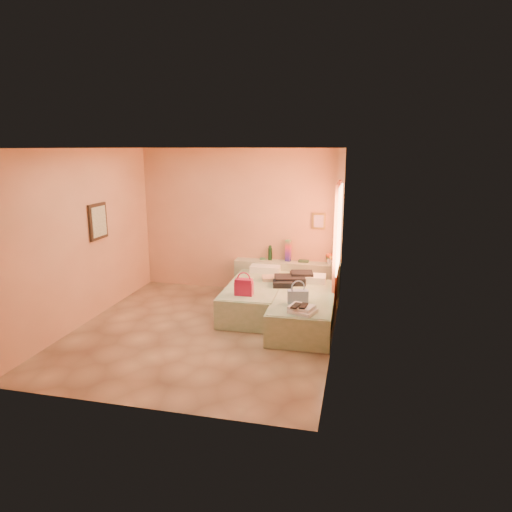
{
  "coord_description": "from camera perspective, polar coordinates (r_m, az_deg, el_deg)",
  "views": [
    {
      "loc": [
        2.31,
        -6.37,
        2.82
      ],
      "look_at": [
        0.65,
        0.85,
        1.04
      ],
      "focal_mm": 32.0,
      "sensor_mm": 36.0,
      "label": 1
    }
  ],
  "objects": [
    {
      "name": "headboard_ledge",
      "position": [
        8.93,
        3.87,
        -2.75
      ],
      "size": [
        2.05,
        0.3,
        0.65
      ],
      "primitive_type": "cube",
      "color": "#A3B090",
      "rests_on": "ground"
    },
    {
      "name": "towel_stack",
      "position": [
        6.6,
        5.86,
        -6.67
      ],
      "size": [
        0.43,
        0.4,
        0.1
      ],
      "primitive_type": "cube",
      "rotation": [
        0.0,
        0.0,
        -0.35
      ],
      "color": "silver",
      "rests_on": "bed_right"
    },
    {
      "name": "bed_left",
      "position": [
        8.03,
        0.0,
        -5.14
      ],
      "size": [
        0.94,
        2.02,
        0.5
      ],
      "primitive_type": "cube",
      "rotation": [
        0.0,
        0.0,
        0.02
      ],
      "color": "#AABD98",
      "rests_on": "ground"
    },
    {
      "name": "khaki_garment",
      "position": [
        8.16,
        2.09,
        -2.78
      ],
      "size": [
        0.44,
        0.38,
        0.06
      ],
      "primitive_type": "cube",
      "rotation": [
        0.0,
        0.0,
        0.27
      ],
      "color": "tan",
      "rests_on": "bed_left"
    },
    {
      "name": "room_walls",
      "position": [
        7.32,
        -3.88,
        5.38
      ],
      "size": [
        4.02,
        4.51,
        2.81
      ],
      "color": "tan",
      "rests_on": "ground"
    },
    {
      "name": "flower_vase",
      "position": [
        8.78,
        9.25,
        -0.17
      ],
      "size": [
        0.2,
        0.2,
        0.24
      ],
      "primitive_type": "cube",
      "rotation": [
        0.0,
        0.0,
        -0.11
      ],
      "color": "silver",
      "rests_on": "headboard_ledge"
    },
    {
      "name": "magenta_handbag",
      "position": [
        7.31,
        -1.52,
        -3.87
      ],
      "size": [
        0.29,
        0.17,
        0.27
      ],
      "primitive_type": "cube",
      "rotation": [
        0.0,
        0.0,
        0.03
      ],
      "color": "#B4163D",
      "rests_on": "bed_left"
    },
    {
      "name": "clothes_pile",
      "position": [
        7.94,
        4.58,
        -2.88
      ],
      "size": [
        0.69,
        0.69,
        0.17
      ],
      "primitive_type": "cube",
      "rotation": [
        0.0,
        0.0,
        0.27
      ],
      "color": "black",
      "rests_on": "bed_right"
    },
    {
      "name": "bed_right",
      "position": [
        7.44,
        5.98,
        -6.78
      ],
      "size": [
        0.94,
        2.02,
        0.5
      ],
      "primitive_type": "cube",
      "rotation": [
        0.0,
        0.0,
        0.02
      ],
      "color": "#AABD98",
      "rests_on": "ground"
    },
    {
      "name": "blue_handbag",
      "position": [
        6.98,
        5.25,
        -5.07
      ],
      "size": [
        0.34,
        0.2,
        0.2
      ],
      "primitive_type": "cube",
      "rotation": [
        0.0,
        0.0,
        0.23
      ],
      "color": "#3F6298",
      "rests_on": "bed_right"
    },
    {
      "name": "sandal_pair",
      "position": [
        6.55,
        5.47,
        -6.24
      ],
      "size": [
        0.22,
        0.26,
        0.02
      ],
      "primitive_type": "cube",
      "rotation": [
        0.0,
        0.0,
        -0.21
      ],
      "color": "black",
      "rests_on": "towel_stack"
    },
    {
      "name": "rainbow_box",
      "position": [
        8.85,
        4.05,
        0.69
      ],
      "size": [
        0.11,
        0.11,
        0.42
      ],
      "primitive_type": "cube",
      "rotation": [
        0.0,
        0.0,
        -0.22
      ],
      "color": "#B4163D",
      "rests_on": "headboard_ledge"
    },
    {
      "name": "green_book",
      "position": [
        8.85,
        5.96,
        -0.64
      ],
      "size": [
        0.2,
        0.14,
        0.03
      ],
      "primitive_type": "cube",
      "rotation": [
        0.0,
        0.0,
        0.0
      ],
      "color": "#2A4E33",
      "rests_on": "headboard_ledge"
    },
    {
      "name": "ground",
      "position": [
        7.34,
        -6.5,
        -9.18
      ],
      "size": [
        4.5,
        4.5,
        0.0
      ],
      "primitive_type": "plane",
      "color": "#A08660",
      "rests_on": "ground"
    },
    {
      "name": "water_bottle",
      "position": [
        8.93,
        1.77,
        0.37
      ],
      "size": [
        0.09,
        0.09,
        0.28
      ],
      "primitive_type": "cylinder",
      "rotation": [
        0.0,
        0.0,
        0.14
      ],
      "color": "#163D27",
      "rests_on": "headboard_ledge"
    },
    {
      "name": "small_dish",
      "position": [
        9.0,
        0.83,
        -0.35
      ],
      "size": [
        0.14,
        0.14,
        0.03
      ],
      "primitive_type": "cylinder",
      "rotation": [
        0.0,
        0.0,
        -0.23
      ],
      "color": "#519562",
      "rests_on": "headboard_ledge"
    }
  ]
}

